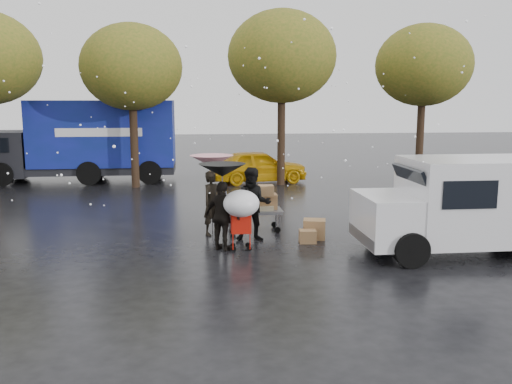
{
  "coord_description": "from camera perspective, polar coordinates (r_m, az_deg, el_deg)",
  "views": [
    {
      "loc": [
        -1.03,
        -12.25,
        3.5
      ],
      "look_at": [
        0.44,
        1.0,
        1.24
      ],
      "focal_mm": 38.0,
      "sensor_mm": 36.0,
      "label": 1
    }
  ],
  "objects": [
    {
      "name": "umbrella_black",
      "position": [
        12.53,
        -3.58,
        2.3
      ],
      "size": [
        1.09,
        1.09,
        2.06
      ],
      "color": "#4C4C4C",
      "rests_on": "ground"
    },
    {
      "name": "box_ground_near",
      "position": [
        13.95,
        6.16,
        -3.9
      ],
      "size": [
        0.64,
        0.56,
        0.5
      ],
      "primitive_type": "cube",
      "rotation": [
        0.0,
        0.0,
        -0.24
      ],
      "color": "#9B6943",
      "rests_on": "ground"
    },
    {
      "name": "box_ground_far",
      "position": [
        13.55,
        5.46,
        -4.67
      ],
      "size": [
        0.44,
        0.35,
        0.32
      ],
      "primitive_type": "cube",
      "rotation": [
        0.0,
        0.0,
        -0.07
      ],
      "color": "#9B6943",
      "rests_on": "ground"
    },
    {
      "name": "person_pink",
      "position": [
        14.21,
        -4.62,
        -1.18
      ],
      "size": [
        0.72,
        0.72,
        1.68
      ],
      "primitive_type": "imported",
      "rotation": [
        0.0,
        0.0,
        0.79
      ],
      "color": "black",
      "rests_on": "ground"
    },
    {
      "name": "yellow_taxi",
      "position": [
        23.24,
        0.23,
        2.73
      ],
      "size": [
        4.35,
        2.25,
        1.41
      ],
      "primitive_type": "imported",
      "rotation": [
        0.0,
        0.0,
        1.72
      ],
      "color": "#D5990B",
      "rests_on": "ground"
    },
    {
      "name": "vendor_cart",
      "position": [
        14.6,
        0.11,
        -1.33
      ],
      "size": [
        1.52,
        0.8,
        1.27
      ],
      "color": "slate",
      "rests_on": "ground"
    },
    {
      "name": "person_middle",
      "position": [
        13.56,
        -0.28,
        -1.31
      ],
      "size": [
        0.96,
        0.77,
        1.86
      ],
      "primitive_type": "imported",
      "rotation": [
        0.0,
        0.0,
        -0.08
      ],
      "color": "black",
      "rests_on": "ground"
    },
    {
      "name": "ground",
      "position": [
        12.79,
        -1.49,
        -6.26
      ],
      "size": [
        90.0,
        90.0,
        0.0
      ],
      "primitive_type": "plane",
      "color": "black",
      "rests_on": "ground"
    },
    {
      "name": "tree_row",
      "position": [
        22.31,
        -5.02,
        13.51
      ],
      "size": [
        21.6,
        4.4,
        7.12
      ],
      "color": "black",
      "rests_on": "ground"
    },
    {
      "name": "blue_truck",
      "position": [
        24.69,
        -17.58,
        5.14
      ],
      "size": [
        8.3,
        2.6,
        3.5
      ],
      "color": "navy",
      "rests_on": "ground"
    },
    {
      "name": "white_van",
      "position": [
        13.39,
        21.84,
        -1.13
      ],
      "size": [
        4.91,
        2.18,
        2.2
      ],
      "color": "silver",
      "rests_on": "ground"
    },
    {
      "name": "person_black",
      "position": [
        12.71,
        -3.53,
        -2.55
      ],
      "size": [
        0.99,
        0.93,
        1.65
      ],
      "primitive_type": "imported",
      "rotation": [
        0.0,
        0.0,
        2.44
      ],
      "color": "black",
      "rests_on": "ground"
    },
    {
      "name": "umbrella_pink",
      "position": [
        14.04,
        -4.68,
        3.25
      ],
      "size": [
        1.13,
        1.13,
        2.1
      ],
      "color": "#4C4C4C",
      "rests_on": "ground"
    },
    {
      "name": "shopping_cart",
      "position": [
        12.54,
        -1.57,
        -1.58
      ],
      "size": [
        0.84,
        0.84,
        1.46
      ],
      "color": "red",
      "rests_on": "ground"
    }
  ]
}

